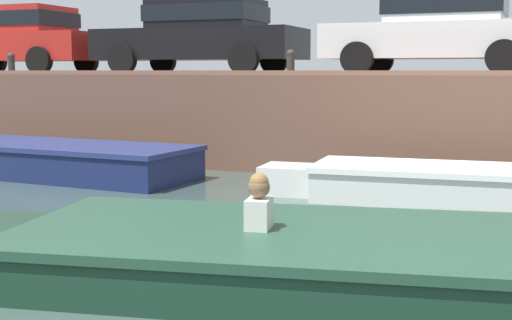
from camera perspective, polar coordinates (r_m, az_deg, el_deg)
name	(u,v)px	position (r m, az deg, el deg)	size (l,w,h in m)	color
ground_plane	(313,261)	(6.89, 4.56, -8.05)	(400.00, 400.00, 0.00)	#384C47
far_quay_wall	(436,118)	(14.81, 14.18, 3.30)	(60.00, 6.00, 1.73)	brown
far_wall_coping	(413,73)	(11.93, 12.45, 6.82)	(60.00, 0.24, 0.08)	brown
boat_moored_west_navy	(43,159)	(12.88, -16.68, 0.08)	(6.08, 2.08, 0.57)	navy
boat_moored_central_white	(456,185)	(10.18, 15.68, -1.90)	(5.20, 1.78, 0.50)	white
motorboat_passing	(328,258)	(6.14, 5.79, -7.77)	(7.32, 3.35, 0.94)	#193828
car_leftmost_red	(17,38)	(17.85, -18.58, 9.27)	(4.41, 2.03, 1.54)	#B2231E
car_left_inner_black	(202,34)	(15.19, -4.30, 10.05)	(4.37, 2.01, 1.54)	black
car_centre_white	(439,29)	(13.77, 14.46, 10.14)	(4.09, 1.94, 1.54)	white
mooring_bollard_west	(11,63)	(15.68, -18.99, 7.37)	(0.15, 0.15, 0.45)	#2D2B28
mooring_bollard_mid	(291,61)	(12.59, 2.78, 7.89)	(0.15, 0.15, 0.45)	#2D2B28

